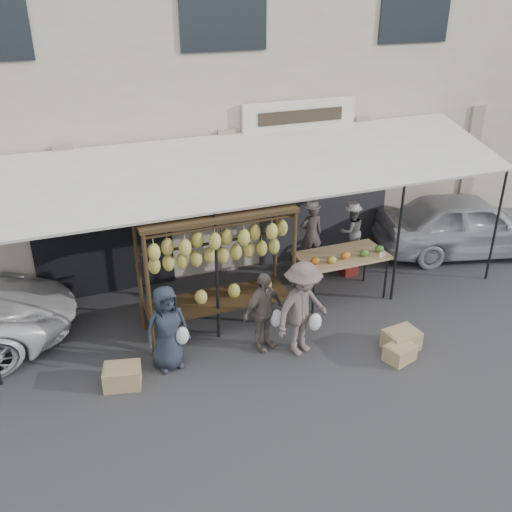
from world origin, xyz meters
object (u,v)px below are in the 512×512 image
(customer_right, at_px, (302,309))
(crate_near_a, at_px, (400,353))
(customer_mid, at_px, (263,312))
(crate_far, at_px, (122,376))
(vendor_right, at_px, (352,231))
(customer_left, at_px, (167,328))
(produce_table, at_px, (343,257))
(sedan, at_px, (468,224))
(crate_near_b, at_px, (401,340))
(banana_rack, at_px, (217,248))
(vendor_left, at_px, (311,234))

(customer_right, relative_size, crate_near_a, 3.54)
(customer_mid, height_order, crate_far, customer_mid)
(vendor_right, bearing_deg, customer_left, 24.61)
(customer_right, distance_m, crate_far, 2.98)
(customer_right, bearing_deg, crate_far, 156.10)
(vendor_right, bearing_deg, produce_table, 53.86)
(customer_mid, distance_m, customer_right, 0.65)
(customer_right, height_order, crate_near_a, customer_right)
(vendor_right, relative_size, sedan, 0.26)
(customer_left, bearing_deg, crate_near_b, -23.23)
(banana_rack, distance_m, crate_near_a, 3.43)
(crate_far, bearing_deg, sedan, 13.40)
(vendor_right, xyz_separation_m, customer_right, (-2.14, -2.15, -0.15))
(banana_rack, distance_m, customer_left, 1.56)
(customer_mid, height_order, sedan, customer_mid)
(banana_rack, height_order, vendor_left, banana_rack)
(customer_right, xyz_separation_m, crate_near_a, (1.39, -0.80, -0.68))
(customer_left, xyz_separation_m, customer_right, (2.12, -0.41, 0.11))
(vendor_right, height_order, customer_right, customer_right)
(customer_left, relative_size, customer_mid, 1.02)
(vendor_left, bearing_deg, sedan, -175.00)
(vendor_right, bearing_deg, customer_mid, 36.47)
(produce_table, relative_size, sedan, 0.42)
(banana_rack, height_order, customer_right, banana_rack)
(customer_mid, xyz_separation_m, crate_near_b, (2.14, -0.87, -0.53))
(banana_rack, bearing_deg, customer_right, -47.96)
(crate_far, bearing_deg, customer_right, -3.98)
(produce_table, relative_size, customer_mid, 1.22)
(vendor_left, distance_m, crate_near_b, 2.83)
(vendor_left, relative_size, customer_right, 0.75)
(customer_right, relative_size, crate_far, 3.00)
(vendor_left, xyz_separation_m, customer_right, (-1.20, -2.12, -0.25))
(vendor_left, height_order, customer_left, vendor_left)
(produce_table, xyz_separation_m, sedan, (3.58, 0.76, -0.18))
(vendor_left, relative_size, customer_left, 0.87)
(banana_rack, bearing_deg, customer_mid, -58.67)
(vendor_left, relative_size, crate_near_a, 2.67)
(customer_left, distance_m, sedan, 7.39)
(vendor_right, xyz_separation_m, customer_left, (-4.25, -1.73, -0.25))
(banana_rack, relative_size, sedan, 0.65)
(customer_mid, height_order, crate_near_b, customer_mid)
(produce_table, xyz_separation_m, crate_far, (-4.39, -1.14, -0.70))
(vendor_left, xyz_separation_m, customer_mid, (-1.75, -1.78, -0.37))
(produce_table, bearing_deg, sedan, 12.01)
(customer_left, distance_m, customer_right, 2.16)
(produce_table, bearing_deg, crate_near_b, -86.79)
(crate_near_a, xyz_separation_m, sedan, (3.69, 2.90, 0.55))
(produce_table, bearing_deg, vendor_left, 110.12)
(produce_table, height_order, crate_far, produce_table)
(vendor_right, xyz_separation_m, crate_near_a, (-0.75, -2.95, -0.83))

